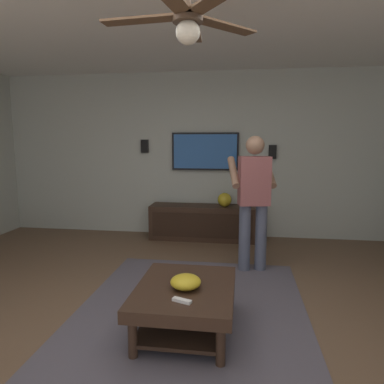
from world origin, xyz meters
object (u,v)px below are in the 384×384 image
at_px(ceiling_fan, 188,20).
at_px(coffee_table, 185,298).
at_px(bowl, 186,282).
at_px(remote_white, 182,301).
at_px(tv, 205,151).
at_px(wall_speaker_left, 273,152).
at_px(vase_round, 225,200).
at_px(person_standing, 253,195).
at_px(wall_speaker_right, 145,146).
at_px(media_console, 203,222).

bearing_deg(ceiling_fan, coffee_table, 13.69).
relative_size(bowl, remote_white, 1.66).
bearing_deg(tv, wall_speaker_left, 90.70).
xyz_separation_m(bowl, vase_round, (2.81, -0.17, 0.20)).
xyz_separation_m(coffee_table, ceiling_fan, (-0.32, -0.08, 2.06)).
xyz_separation_m(tv, person_standing, (-1.52, -0.75, -0.47)).
xyz_separation_m(tv, wall_speaker_left, (0.01, -1.08, -0.00)).
relative_size(wall_speaker_right, ceiling_fan, 0.18).
bearing_deg(ceiling_fan, wall_speaker_right, 20.58).
distance_m(tv, vase_round, 0.87).
xyz_separation_m(media_console, remote_white, (-3.08, -0.19, 0.14)).
bearing_deg(vase_round, remote_white, 177.08).
xyz_separation_m(person_standing, wall_speaker_left, (1.53, -0.33, 0.47)).
distance_m(media_console, bowl, 2.85).
bearing_deg(ceiling_fan, bowl, 13.70).
distance_m(person_standing, bowl, 1.73).
bearing_deg(ceiling_fan, remote_white, 66.79).
bearing_deg(ceiling_fan, media_console, 4.44).
distance_m(tv, wall_speaker_right, 1.02).
bearing_deg(media_console, vase_round, 84.28).
bearing_deg(media_console, remote_white, 3.48).
distance_m(person_standing, wall_speaker_right, 2.40).
relative_size(remote_white, vase_round, 0.68).
bearing_deg(coffee_table, wall_speaker_left, -16.74).
distance_m(person_standing, vase_round, 1.33).
distance_m(bowl, wall_speaker_right, 3.47).
relative_size(coffee_table, wall_speaker_left, 4.55).
bearing_deg(bowl, media_console, 3.55).
height_order(media_console, ceiling_fan, ceiling_fan).
bearing_deg(remote_white, wall_speaker_left, 95.44).
bearing_deg(wall_speaker_left, coffee_table, 163.26).
bearing_deg(bowl, tv, 3.28).
relative_size(person_standing, ceiling_fan, 1.36).
bearing_deg(vase_round, ceiling_fan, 178.11).
bearing_deg(coffee_table, tv, 3.11).
bearing_deg(wall_speaker_left, person_standing, 167.77).
bearing_deg(wall_speaker_right, coffee_table, -158.74).
height_order(tv, wall_speaker_right, tv).
distance_m(coffee_table, bowl, 0.17).
xyz_separation_m(person_standing, remote_white, (-1.81, 0.56, -0.52)).
bearing_deg(bowl, wall_speaker_right, 21.15).
xyz_separation_m(media_console, person_standing, (-1.27, -0.75, 0.66)).
distance_m(remote_white, vase_round, 3.06).
bearing_deg(person_standing, coffee_table, 147.82).
xyz_separation_m(bowl, remote_white, (-0.24, -0.01, -0.04)).
xyz_separation_m(coffee_table, tv, (3.03, 0.16, 1.11)).
relative_size(person_standing, wall_speaker_right, 7.45).
relative_size(vase_round, wall_speaker_right, 1.00).
height_order(media_console, remote_white, media_console).
bearing_deg(wall_speaker_right, vase_round, -101.94).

